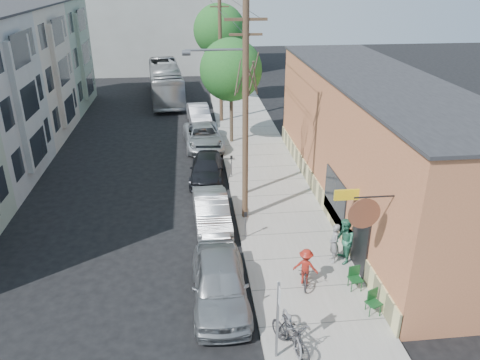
{
  "coord_description": "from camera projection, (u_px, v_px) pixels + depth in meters",
  "views": [
    {
      "loc": [
        0.03,
        -16.22,
        11.23
      ],
      "look_at": [
        2.35,
        5.2,
        1.5
      ],
      "focal_mm": 35.0,
      "sensor_mm": 36.0,
      "label": 1
    }
  ],
  "objects": [
    {
      "name": "cyclist_bike",
      "position": [
        305.0,
        273.0,
        17.93
      ],
      "size": [
        0.89,
        1.76,
        0.88
      ],
      "primitive_type": "imported",
      "rotation": [
        0.0,
        0.0,
        -0.19
      ],
      "color": "black",
      "rests_on": "sidewalk"
    },
    {
      "name": "sidewalk",
      "position": [
        260.0,
        162.0,
        29.67
      ],
      "size": [
        4.5,
        58.0,
        0.15
      ],
      "primitive_type": "cube",
      "color": "#9E9A92",
      "rests_on": "ground"
    },
    {
      "name": "car_2",
      "position": [
        207.0,
        169.0,
        27.16
      ],
      "size": [
        2.25,
        4.67,
        1.31
      ],
      "primitive_type": "imported",
      "rotation": [
        0.0,
        0.0,
        -0.1
      ],
      "color": "black",
      "rests_on": "ground"
    },
    {
      "name": "tree_bare",
      "position": [
        246.0,
        143.0,
        24.23
      ],
      "size": [
        0.24,
        0.24,
        5.73
      ],
      "color": "#44392C",
      "rests_on": "sidewalk"
    },
    {
      "name": "ground",
      "position": [
        197.0,
        267.0,
        19.32
      ],
      "size": [
        120.0,
        120.0,
        0.0
      ],
      "primitive_type": "plane",
      "color": "black"
    },
    {
      "name": "sign_post",
      "position": [
        278.0,
        313.0,
        13.98
      ],
      "size": [
        0.07,
        0.45,
        2.8
      ],
      "color": "slate",
      "rests_on": "sidewalk"
    },
    {
      "name": "parked_bike_a",
      "position": [
        290.0,
        335.0,
        14.69
      ],
      "size": [
        1.35,
        1.93,
        1.14
      ],
      "primitive_type": "imported",
      "rotation": [
        0.0,
        0.0,
        0.48
      ],
      "color": "black",
      "rests_on": "sidewalk"
    },
    {
      "name": "utility_pole_near",
      "position": [
        244.0,
        112.0,
        20.82
      ],
      "size": [
        3.57,
        0.28,
        10.0
      ],
      "color": "#503A28",
      "rests_on": "sidewalk"
    },
    {
      "name": "patio_chair_b",
      "position": [
        374.0,
        303.0,
        16.33
      ],
      "size": [
        0.66,
        0.66,
        0.88
      ],
      "primitive_type": null,
      "rotation": [
        0.0,
        0.0,
        0.41
      ],
      "color": "#11401C",
      "rests_on": "sidewalk"
    },
    {
      "name": "cyclist",
      "position": [
        306.0,
        267.0,
        17.8
      ],
      "size": [
        1.1,
        0.89,
        1.49
      ],
      "primitive_type": "imported",
      "rotation": [
        0.0,
        0.0,
        2.74
      ],
      "color": "maroon",
      "rests_on": "sidewalk"
    },
    {
      "name": "parking_meter_near",
      "position": [
        246.0,
        221.0,
        20.86
      ],
      "size": [
        0.14,
        0.14,
        1.24
      ],
      "color": "slate",
      "rests_on": "sidewalk"
    },
    {
      "name": "parking_meter_far",
      "position": [
        231.0,
        162.0,
        27.17
      ],
      "size": [
        0.14,
        0.14,
        1.24
      ],
      "color": "slate",
      "rests_on": "sidewalk"
    },
    {
      "name": "cafe_building",
      "position": [
        372.0,
        143.0,
        23.36
      ],
      "size": [
        6.6,
        20.2,
        6.61
      ],
      "color": "#B56943",
      "rests_on": "ground"
    },
    {
      "name": "parked_bike_b",
      "position": [
        292.0,
        328.0,
        15.03
      ],
      "size": [
        0.89,
        2.09,
        1.07
      ],
      "primitive_type": "imported",
      "rotation": [
        0.0,
        0.0,
        0.09
      ],
      "color": "slate",
      "rests_on": "sidewalk"
    },
    {
      "name": "car_4",
      "position": [
        199.0,
        114.0,
        37.0
      ],
      "size": [
        1.98,
        4.63,
        1.48
      ],
      "primitive_type": "imported",
      "rotation": [
        0.0,
        0.0,
        0.09
      ],
      "color": "#AAA9B1",
      "rests_on": "ground"
    },
    {
      "name": "bus",
      "position": [
        166.0,
        82.0,
        43.68
      ],
      "size": [
        3.72,
        11.78,
        3.23
      ],
      "primitive_type": "imported",
      "rotation": [
        0.0,
        0.0,
        0.09
      ],
      "color": "silver",
      "rests_on": "ground"
    },
    {
      "name": "tree_leafy_far",
      "position": [
        219.0,
        30.0,
        40.35
      ],
      "size": [
        4.5,
        4.5,
        8.52
      ],
      "color": "#44392C",
      "rests_on": "sidewalk"
    },
    {
      "name": "car_0",
      "position": [
        220.0,
        283.0,
        16.95
      ],
      "size": [
        2.02,
        5.0,
        1.7
      ],
      "primitive_type": "imported",
      "rotation": [
        0.0,
        0.0,
        -0.0
      ],
      "color": "#919397",
      "rests_on": "ground"
    },
    {
      "name": "car_1",
      "position": [
        212.0,
        211.0,
        22.18
      ],
      "size": [
        1.76,
        4.58,
        1.49
      ],
      "primitive_type": "imported",
      "rotation": [
        0.0,
        0.0,
        0.04
      ],
      "color": "gray",
      "rests_on": "ground"
    },
    {
      "name": "tree_leafy_mid",
      "position": [
        231.0,
        70.0,
        30.97
      ],
      "size": [
        4.15,
        4.15,
        7.08
      ],
      "color": "#44392C",
      "rests_on": "sidewalk"
    },
    {
      "name": "end_cap_building",
      "position": [
        169.0,
        18.0,
        54.71
      ],
      "size": [
        18.0,
        8.0,
        12.0
      ],
      "primitive_type": "cube",
      "color": "#9C9D98",
      "rests_on": "ground"
    },
    {
      "name": "patron_grey",
      "position": [
        334.0,
        243.0,
        19.1
      ],
      "size": [
        0.45,
        0.65,
        1.72
      ],
      "primitive_type": "imported",
      "rotation": [
        0.0,
        0.0,
        -1.64
      ],
      "color": "gray",
      "rests_on": "sidewalk"
    },
    {
      "name": "patron_green",
      "position": [
        344.0,
        241.0,
        19.02
      ],
      "size": [
        0.79,
        0.99,
        1.95
      ],
      "primitive_type": "imported",
      "rotation": [
        0.0,
        0.0,
        -1.62
      ],
      "color": "#2F7759",
      "rests_on": "sidewalk"
    },
    {
      "name": "utility_pole_far",
      "position": [
        220.0,
        54.0,
        35.42
      ],
      "size": [
        1.8,
        0.28,
        10.0
      ],
      "color": "#503A28",
      "rests_on": "sidewalk"
    },
    {
      "name": "car_3",
      "position": [
        203.0,
        137.0,
        32.07
      ],
      "size": [
        2.84,
        5.56,
        1.5
      ],
      "primitive_type": "imported",
      "rotation": [
        0.0,
        0.0,
        0.07
      ],
      "color": "#A8ABB0",
      "rests_on": "ground"
    },
    {
      "name": "patio_chair_a",
      "position": [
        355.0,
        279.0,
        17.59
      ],
      "size": [
        0.57,
        0.57,
        0.88
      ],
      "primitive_type": null,
      "rotation": [
        0.0,
        0.0,
        0.16
      ],
      "color": "#11401C",
      "rests_on": "sidewalk"
    }
  ]
}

